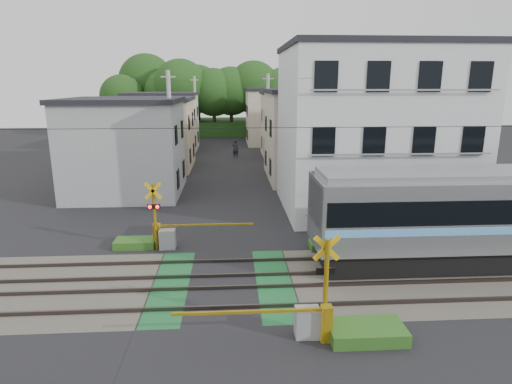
{
  "coord_description": "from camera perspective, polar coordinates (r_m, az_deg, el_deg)",
  "views": [
    {
      "loc": [
        0.33,
        -14.57,
        7.16
      ],
      "look_at": [
        1.54,
        5.0,
        2.2
      ],
      "focal_mm": 30.0,
      "sensor_mm": 36.0,
      "label": 1
    }
  ],
  "objects": [
    {
      "name": "tree_hill",
      "position": [
        63.01,
        -2.96,
        13.01
      ],
      "size": [
        40.0,
        13.11,
        11.97
      ],
      "color": "#1E4316",
      "rests_on": "ground"
    },
    {
      "name": "ground",
      "position": [
        16.23,
        -4.45,
        -12.02
      ],
      "size": [
        120.0,
        120.0,
        0.0
      ],
      "primitive_type": "plane",
      "color": "black"
    },
    {
      "name": "pedestrian",
      "position": [
        42.72,
        -2.75,
        5.79
      ],
      "size": [
        0.79,
        0.66,
        1.86
      ],
      "primitive_type": "imported",
      "rotation": [
        0.0,
        0.0,
        2.78
      ],
      "color": "#26252F",
      "rests_on": "ground"
    },
    {
      "name": "houses_row",
      "position": [
        40.67,
        -3.69,
        8.64
      ],
      "size": [
        22.07,
        31.35,
        6.8
      ],
      "color": "#9C9FA1",
      "rests_on": "ground"
    },
    {
      "name": "crossing_signal_far",
      "position": [
        19.55,
        -11.98,
        -5.39
      ],
      "size": [
        4.74,
        0.65,
        3.09
      ],
      "color": "#E7AF0C",
      "rests_on": "ground"
    },
    {
      "name": "weed_patches",
      "position": [
        16.13,
        1.91,
        -11.43
      ],
      "size": [
        10.25,
        8.8,
        0.4
      ],
      "color": "#2D5E1E",
      "rests_on": "ground"
    },
    {
      "name": "catenary",
      "position": [
        16.04,
        17.24,
        1.07
      ],
      "size": [
        60.0,
        5.04,
        7.0
      ],
      "color": "#2D2D33",
      "rests_on": "ground"
    },
    {
      "name": "apartment_block",
      "position": [
        25.53,
        15.28,
        8.07
      ],
      "size": [
        10.2,
        8.36,
        9.3
      ],
      "color": "silver",
      "rests_on": "ground"
    },
    {
      "name": "utility_poles",
      "position": [
        37.72,
        -5.72,
        9.44
      ],
      "size": [
        7.9,
        42.0,
        8.0
      ],
      "color": "#A5A5A0",
      "rests_on": "ground"
    },
    {
      "name": "track_bed",
      "position": [
        16.22,
        -4.45,
        -11.91
      ],
      "size": [
        120.0,
        120.0,
        0.14
      ],
      "color": "#47423A",
      "rests_on": "ground"
    },
    {
      "name": "crossing_signal_near",
      "position": [
        12.87,
        7.31,
        -15.99
      ],
      "size": [
        4.74,
        0.65,
        3.09
      ],
      "color": "#E7AF0C",
      "rests_on": "ground"
    }
  ]
}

